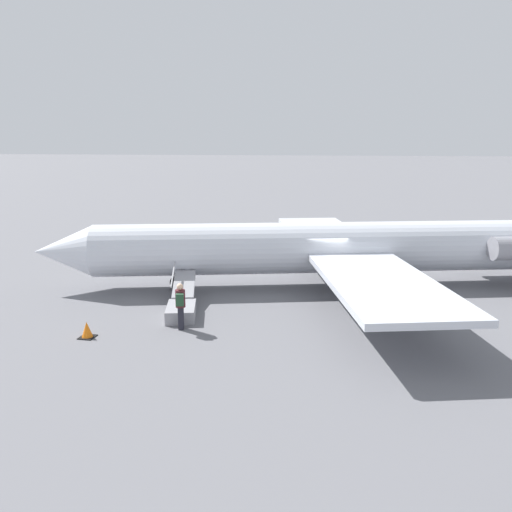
{
  "coord_description": "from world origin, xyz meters",
  "views": [
    {
      "loc": [
        -1.6,
        23.36,
        6.65
      ],
      "look_at": [
        2.86,
        1.62,
        1.68
      ],
      "focal_mm": 35.0,
      "sensor_mm": 36.0,
      "label": 1
    }
  ],
  "objects": [
    {
      "name": "traffic_cone_near_stairs",
      "position": [
        7.56,
        8.36,
        0.27
      ],
      "size": [
        0.53,
        0.53,
        0.58
      ],
      "color": "black",
      "rests_on": "ground"
    },
    {
      "name": "ground_plane",
      "position": [
        0.0,
        0.0,
        0.0
      ],
      "size": [
        600.0,
        600.0,
        0.0
      ],
      "primitive_type": "plane",
      "color": "slate"
    },
    {
      "name": "passenger",
      "position": [
        4.59,
        6.93,
        1.0
      ],
      "size": [
        0.41,
        0.56,
        1.74
      ],
      "rotation": [
        0.0,
        0.0,
        -1.3
      ],
      "color": "#23232D",
      "rests_on": "ground"
    },
    {
      "name": "boarding_stairs",
      "position": [
        5.13,
        5.34,
        0.36
      ],
      "size": [
        2.08,
        4.14,
        1.61
      ],
      "rotation": [
        0.0,
        0.0,
        -1.3
      ],
      "color": "#99999E",
      "rests_on": "ground"
    },
    {
      "name": "airplane_main",
      "position": [
        -0.83,
        -0.23,
        1.89
      ],
      "size": [
        26.71,
        20.59,
        6.33
      ],
      "rotation": [
        0.0,
        0.0,
        0.28
      ],
      "color": "silver",
      "rests_on": "ground"
    }
  ]
}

